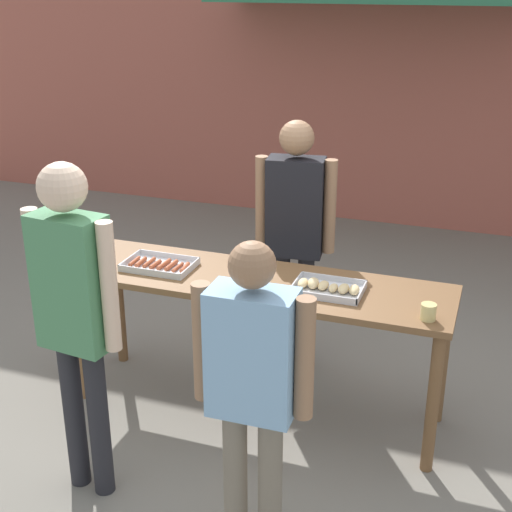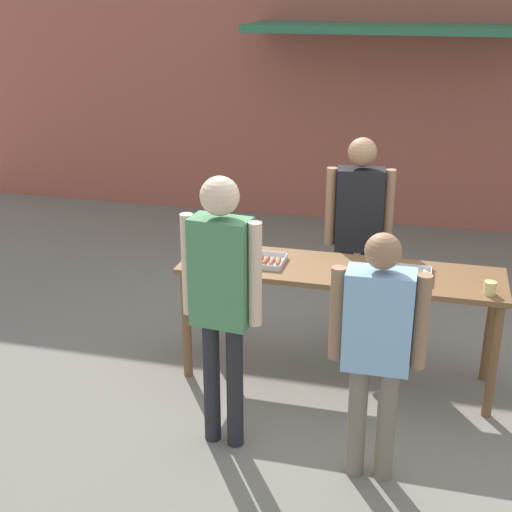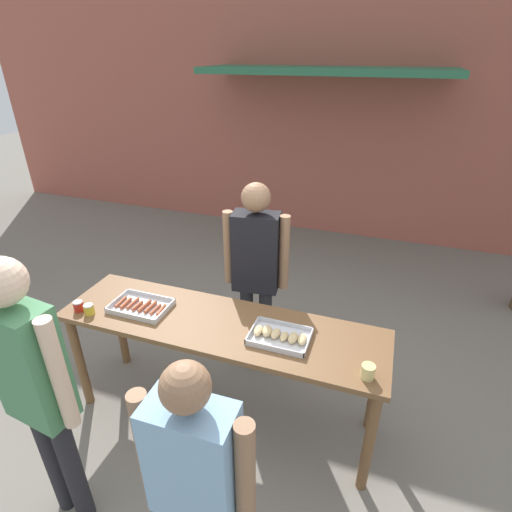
{
  "view_description": "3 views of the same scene",
  "coord_description": "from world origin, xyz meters",
  "px_view_note": "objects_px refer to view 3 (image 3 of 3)",
  "views": [
    {
      "loc": [
        1.31,
        -3.7,
        2.63
      ],
      "look_at": [
        0.0,
        0.0,
        1.06
      ],
      "focal_mm": 50.0,
      "sensor_mm": 36.0,
      "label": 1
    },
    {
      "loc": [
        0.63,
        -4.84,
        2.87
      ],
      "look_at": [
        -0.63,
        -0.03,
        0.96
      ],
      "focal_mm": 50.0,
      "sensor_mm": 36.0,
      "label": 2
    },
    {
      "loc": [
        1.0,
        -2.08,
        2.63
      ],
      "look_at": [
        0.05,
        0.64,
        1.14
      ],
      "focal_mm": 28.0,
      "sensor_mm": 36.0,
      "label": 3
    }
  ],
  "objects_px": {
    "beer_cup": "(368,372)",
    "person_customer_holding_hotdog": "(34,379)",
    "person_server_behind_table": "(256,264)",
    "person_customer_with_cup": "(195,476)",
    "condiment_jar_mustard": "(79,306)",
    "condiment_jar_ketchup": "(89,309)",
    "food_tray_sausages": "(141,307)",
    "food_tray_buns": "(279,336)"
  },
  "relations": [
    {
      "from": "food_tray_buns",
      "to": "person_customer_holding_hotdog",
      "type": "xyz_separation_m",
      "value": [
        -1.04,
        -0.98,
        0.18
      ]
    },
    {
      "from": "condiment_jar_mustard",
      "to": "condiment_jar_ketchup",
      "type": "relative_size",
      "value": 1.0
    },
    {
      "from": "food_tray_sausages",
      "to": "person_server_behind_table",
      "type": "height_order",
      "value": "person_server_behind_table"
    },
    {
      "from": "beer_cup",
      "to": "person_server_behind_table",
      "type": "bearing_deg",
      "value": 139.75
    },
    {
      "from": "condiment_jar_mustard",
      "to": "beer_cup",
      "type": "relative_size",
      "value": 0.85
    },
    {
      "from": "food_tray_buns",
      "to": "person_customer_holding_hotdog",
      "type": "distance_m",
      "value": 1.45
    },
    {
      "from": "condiment_jar_ketchup",
      "to": "beer_cup",
      "type": "bearing_deg",
      "value": 0.39
    },
    {
      "from": "food_tray_buns",
      "to": "person_customer_with_cup",
      "type": "relative_size",
      "value": 0.25
    },
    {
      "from": "person_server_behind_table",
      "to": "person_customer_holding_hotdog",
      "type": "bearing_deg",
      "value": -118.83
    },
    {
      "from": "food_tray_sausages",
      "to": "food_tray_buns",
      "type": "relative_size",
      "value": 1.07
    },
    {
      "from": "food_tray_buns",
      "to": "person_customer_holding_hotdog",
      "type": "relative_size",
      "value": 0.22
    },
    {
      "from": "person_server_behind_table",
      "to": "person_customer_with_cup",
      "type": "height_order",
      "value": "person_server_behind_table"
    },
    {
      "from": "food_tray_sausages",
      "to": "person_server_behind_table",
      "type": "xyz_separation_m",
      "value": [
        0.68,
        0.67,
        0.14
      ]
    },
    {
      "from": "beer_cup",
      "to": "condiment_jar_mustard",
      "type": "bearing_deg",
      "value": -179.86
    },
    {
      "from": "condiment_jar_mustard",
      "to": "person_customer_with_cup",
      "type": "bearing_deg",
      "value": -32.58
    },
    {
      "from": "food_tray_buns",
      "to": "person_customer_with_cup",
      "type": "xyz_separation_m",
      "value": [
        -0.07,
        -1.09,
        0.02
      ]
    },
    {
      "from": "person_customer_holding_hotdog",
      "to": "person_customer_with_cup",
      "type": "distance_m",
      "value": 0.99
    },
    {
      "from": "food_tray_sausages",
      "to": "condiment_jar_ketchup",
      "type": "height_order",
      "value": "condiment_jar_ketchup"
    },
    {
      "from": "person_customer_holding_hotdog",
      "to": "food_tray_buns",
      "type": "bearing_deg",
      "value": -130.15
    },
    {
      "from": "condiment_jar_mustard",
      "to": "condiment_jar_ketchup",
      "type": "distance_m",
      "value": 0.1
    },
    {
      "from": "beer_cup",
      "to": "person_customer_holding_hotdog",
      "type": "bearing_deg",
      "value": -153.64
    },
    {
      "from": "food_tray_buns",
      "to": "condiment_jar_mustard",
      "type": "xyz_separation_m",
      "value": [
        -1.5,
        -0.18,
        0.02
      ]
    },
    {
      "from": "beer_cup",
      "to": "person_customer_holding_hotdog",
      "type": "relative_size",
      "value": 0.05
    },
    {
      "from": "person_server_behind_table",
      "to": "food_tray_buns",
      "type": "bearing_deg",
      "value": -66.43
    },
    {
      "from": "person_server_behind_table",
      "to": "beer_cup",
      "type": "bearing_deg",
      "value": -47.66
    },
    {
      "from": "food_tray_sausages",
      "to": "food_tray_buns",
      "type": "bearing_deg",
      "value": 0.08
    },
    {
      "from": "person_customer_holding_hotdog",
      "to": "person_customer_with_cup",
      "type": "bearing_deg",
      "value": -179.56
    },
    {
      "from": "food_tray_buns",
      "to": "person_server_behind_table",
      "type": "distance_m",
      "value": 0.79
    },
    {
      "from": "food_tray_sausages",
      "to": "condiment_jar_ketchup",
      "type": "relative_size",
      "value": 5.55
    },
    {
      "from": "condiment_jar_ketchup",
      "to": "person_server_behind_table",
      "type": "height_order",
      "value": "person_server_behind_table"
    },
    {
      "from": "food_tray_sausages",
      "to": "person_customer_with_cup",
      "type": "distance_m",
      "value": 1.48
    },
    {
      "from": "food_tray_buns",
      "to": "condiment_jar_mustard",
      "type": "distance_m",
      "value": 1.51
    },
    {
      "from": "person_server_behind_table",
      "to": "condiment_jar_mustard",
      "type": "bearing_deg",
      "value": -149.92
    },
    {
      "from": "condiment_jar_mustard",
      "to": "condiment_jar_ketchup",
      "type": "bearing_deg",
      "value": -4.66
    },
    {
      "from": "person_server_behind_table",
      "to": "condiment_jar_ketchup",
      "type": "bearing_deg",
      "value": -146.98
    },
    {
      "from": "food_tray_sausages",
      "to": "person_customer_holding_hotdog",
      "type": "bearing_deg",
      "value": -88.01
    },
    {
      "from": "person_server_behind_table",
      "to": "person_customer_holding_hotdog",
      "type": "distance_m",
      "value": 1.77
    },
    {
      "from": "person_customer_holding_hotdog",
      "to": "condiment_jar_ketchup",
      "type": "bearing_deg",
      "value": -59.56
    },
    {
      "from": "beer_cup",
      "to": "person_customer_with_cup",
      "type": "bearing_deg",
      "value": -125.93
    },
    {
      "from": "condiment_jar_mustard",
      "to": "food_tray_buns",
      "type": "bearing_deg",
      "value": 6.78
    },
    {
      "from": "person_server_behind_table",
      "to": "person_customer_holding_hotdog",
      "type": "height_order",
      "value": "person_customer_holding_hotdog"
    },
    {
      "from": "condiment_jar_mustard",
      "to": "beer_cup",
      "type": "xyz_separation_m",
      "value": [
        2.09,
        0.01,
        0.01
      ]
    }
  ]
}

